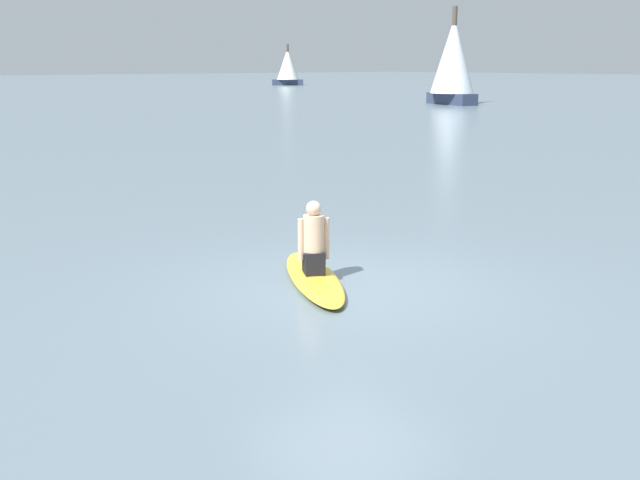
{
  "coord_description": "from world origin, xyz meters",
  "views": [
    {
      "loc": [
        6.45,
        7.19,
        2.98
      ],
      "look_at": [
        0.29,
        -0.27,
        0.65
      ],
      "focal_mm": 41.26,
      "sensor_mm": 36.0,
      "label": 1
    }
  ],
  "objects_px": {
    "surfboard": "(314,277)",
    "sailboat_near_right": "(453,59)",
    "person_paddler": "(314,241)",
    "sailboat_near_left": "(288,66)"
  },
  "relations": [
    {
      "from": "person_paddler",
      "to": "sailboat_near_right",
      "type": "height_order",
      "value": "sailboat_near_right"
    },
    {
      "from": "surfboard",
      "to": "sailboat_near_left",
      "type": "relative_size",
      "value": 0.5
    },
    {
      "from": "surfboard",
      "to": "sailboat_near_left",
      "type": "height_order",
      "value": "sailboat_near_left"
    },
    {
      "from": "sailboat_near_right",
      "to": "sailboat_near_left",
      "type": "bearing_deg",
      "value": -10.18
    },
    {
      "from": "person_paddler",
      "to": "sailboat_near_right",
      "type": "xyz_separation_m",
      "value": [
        -37.16,
        -29.3,
        2.73
      ]
    },
    {
      "from": "sailboat_near_left",
      "to": "sailboat_near_right",
      "type": "distance_m",
      "value": 53.18
    },
    {
      "from": "person_paddler",
      "to": "sailboat_near_right",
      "type": "distance_m",
      "value": 47.4
    },
    {
      "from": "surfboard",
      "to": "sailboat_near_right",
      "type": "height_order",
      "value": "sailboat_near_right"
    },
    {
      "from": "surfboard",
      "to": "sailboat_near_right",
      "type": "relative_size",
      "value": 0.4
    },
    {
      "from": "sailboat_near_left",
      "to": "person_paddler",
      "type": "bearing_deg",
      "value": -88.2
    }
  ]
}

